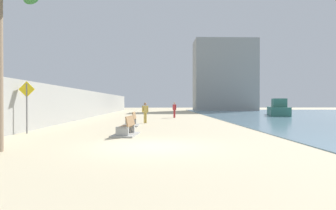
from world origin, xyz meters
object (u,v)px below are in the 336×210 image
(person_walking, at_px, (145,111))
(pedestrian_sign, at_px, (27,101))
(boat_outer, at_px, (278,109))
(bench_near, at_px, (126,131))
(bench_far, at_px, (131,122))
(person_standing, at_px, (174,109))

(person_walking, bearing_deg, pedestrian_sign, -128.58)
(person_walking, distance_m, boat_outer, 19.88)
(bench_near, distance_m, person_walking, 8.51)
(boat_outer, height_order, pedestrian_sign, pedestrian_sign)
(bench_far, xyz_separation_m, person_standing, (3.54, 10.33, 0.74))
(bench_near, relative_size, pedestrian_sign, 0.80)
(bench_far, height_order, person_walking, person_walking)
(bench_far, bearing_deg, person_standing, 71.08)
(bench_near, bearing_deg, pedestrian_sign, 168.48)
(person_standing, bearing_deg, bench_far, -108.92)
(person_standing, bearing_deg, person_walking, -109.26)
(person_standing, height_order, pedestrian_sign, pedestrian_sign)
(person_walking, height_order, pedestrian_sign, pedestrian_sign)
(bench_far, relative_size, pedestrian_sign, 0.76)
(person_standing, xyz_separation_m, pedestrian_sign, (-8.58, -15.11, 0.75))
(person_walking, height_order, boat_outer, boat_outer)
(bench_far, xyz_separation_m, boat_outer, (16.55, 14.76, 0.56))
(bench_far, relative_size, person_standing, 1.26)
(person_walking, relative_size, person_standing, 0.98)
(bench_near, relative_size, person_standing, 1.32)
(bench_near, distance_m, boat_outer, 26.26)
(person_walking, xyz_separation_m, person_standing, (2.71, 7.75, 0.03))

